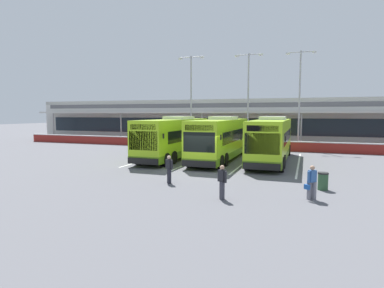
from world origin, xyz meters
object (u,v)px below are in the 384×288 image
coach_bus_leftmost (175,138)px  lamp_post_centre (248,94)px  pedestrian_with_handbag (312,182)px  coach_bus_centre (271,140)px  coach_bus_left_centre (221,139)px  lamp_post_west (191,95)px  litter_bin (323,181)px  pedestrian_in_dark_coat (222,181)px  pedestrian_child (169,168)px  lamp_post_east (300,93)px

coach_bus_leftmost → lamp_post_centre: bearing=67.7°
coach_bus_leftmost → pedestrian_with_handbag: bearing=-43.5°
coach_bus_centre → pedestrian_with_handbag: 11.92m
coach_bus_left_centre → coach_bus_centre: (4.25, 0.35, 0.00)m
lamp_post_west → litter_bin: size_ratio=11.83×
coach_bus_leftmost → lamp_post_centre: size_ratio=1.11×
coach_bus_left_centre → coach_bus_centre: bearing=4.7°
pedestrian_in_dark_coat → pedestrian_child: (-3.75, 2.33, 0.00)m
pedestrian_in_dark_coat → lamp_post_centre: 24.30m
pedestrian_in_dark_coat → coach_bus_centre: bearing=85.9°
coach_bus_left_centre → litter_bin: coach_bus_left_centre is taller
pedestrian_in_dark_coat → coach_bus_leftmost: bearing=121.7°
coach_bus_left_centre → pedestrian_with_handbag: (7.30, -11.14, -0.93)m
coach_bus_leftmost → pedestrian_child: coach_bus_leftmost is taller
lamp_post_centre → lamp_post_east: size_ratio=1.00×
pedestrian_with_handbag → litter_bin: pedestrian_with_handbag is taller
coach_bus_centre → pedestrian_with_handbag: bearing=-75.2°
pedestrian_child → lamp_post_east: 23.19m
coach_bus_left_centre → coach_bus_centre: size_ratio=1.00×
coach_bus_leftmost → coach_bus_centre: same height
coach_bus_leftmost → coach_bus_left_centre: (4.22, 0.23, 0.00)m
coach_bus_leftmost → pedestrian_in_dark_coat: coach_bus_leftmost is taller
coach_bus_leftmost → pedestrian_with_handbag: (11.52, -10.91, -0.93)m
pedestrian_child → litter_bin: bearing=8.7°
pedestrian_in_dark_coat → lamp_post_east: (2.78, 23.91, 5.42)m
coach_bus_left_centre → pedestrian_child: size_ratio=7.50×
coach_bus_centre → pedestrian_child: bearing=-113.9°
coach_bus_leftmost → pedestrian_child: (3.81, -9.92, -0.91)m
pedestrian_with_handbag → pedestrian_in_dark_coat: bearing=-161.3°
coach_bus_leftmost → pedestrian_child: size_ratio=7.50×
coach_bus_left_centre → pedestrian_in_dark_coat: (3.34, -12.48, -0.91)m
litter_bin → pedestrian_child: bearing=-171.3°
coach_bus_centre → lamp_post_centre: 12.22m
litter_bin → coach_bus_left_centre: bearing=131.7°
coach_bus_left_centre → pedestrian_child: bearing=-92.3°
pedestrian_with_handbag → lamp_post_east: lamp_post_east is taller
pedestrian_with_handbag → pedestrian_in_dark_coat: size_ratio=1.00×
coach_bus_leftmost → pedestrian_in_dark_coat: (7.56, -12.25, -0.91)m
coach_bus_leftmost → lamp_post_east: size_ratio=1.11×
coach_bus_left_centre → pedestrian_in_dark_coat: bearing=-75.0°
coach_bus_centre → pedestrian_with_handbag: (3.05, -11.49, -0.93)m
lamp_post_east → coach_bus_centre: bearing=-99.6°
pedestrian_child → lamp_post_centre: 21.88m
coach_bus_left_centre → lamp_post_west: bearing=122.2°
pedestrian_in_dark_coat → lamp_post_east: size_ratio=0.15×
pedestrian_with_handbag → lamp_post_west: size_ratio=0.15×
coach_bus_centre → pedestrian_in_dark_coat: bearing=-94.1°
pedestrian_child → lamp_post_centre: size_ratio=0.15×
coach_bus_centre → lamp_post_east: size_ratio=1.11×
pedestrian_in_dark_coat → lamp_post_centre: bearing=97.1°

